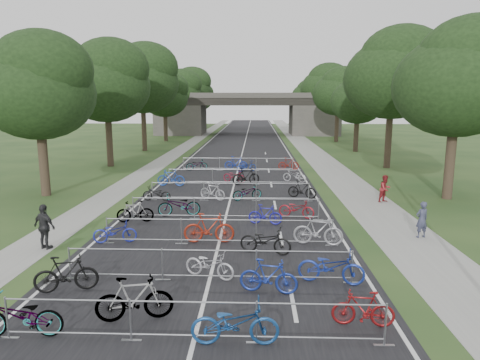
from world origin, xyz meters
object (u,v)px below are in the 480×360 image
(bike_0, at_px, (20,317))
(bike_2, at_px, (235,323))
(bike_1, at_px, (134,299))
(pedestrian_a, at_px, (422,220))
(pedestrian_c, at_px, (45,227))
(pedestrian_b, at_px, (385,189))
(overpass_bridge, at_px, (247,114))

(bike_0, relative_size, bike_2, 0.98)
(bike_1, bearing_deg, pedestrian_a, -66.85)
(bike_2, relative_size, pedestrian_c, 1.17)
(bike_2, bearing_deg, bike_0, 86.84)
(pedestrian_b, distance_m, pedestrian_c, 17.93)
(overpass_bridge, bearing_deg, pedestrian_b, -79.83)
(pedestrian_b, bearing_deg, pedestrian_c, 176.24)
(overpass_bridge, bearing_deg, pedestrian_a, -81.36)
(bike_0, bearing_deg, bike_2, 84.76)
(bike_1, xyz_separation_m, pedestrian_c, (-5.09, 5.43, 0.29))
(bike_0, relative_size, bike_1, 1.02)
(bike_0, distance_m, bike_2, 5.32)
(bike_2, bearing_deg, pedestrian_a, -43.57)
(pedestrian_a, bearing_deg, overpass_bridge, -100.07)
(bike_2, distance_m, pedestrian_c, 10.17)
(bike_0, bearing_deg, pedestrian_a, 119.07)
(overpass_bridge, distance_m, pedestrian_c, 59.04)
(pedestrian_a, bearing_deg, pedestrian_c, -11.35)
(bike_0, bearing_deg, bike_1, 105.85)
(bike_2, height_order, pedestrian_c, pedestrian_c)
(bike_2, distance_m, pedestrian_b, 16.99)
(pedestrian_a, height_order, pedestrian_b, same)
(bike_2, xyz_separation_m, pedestrian_b, (7.96, 15.01, 0.23))
(bike_2, relative_size, pedestrian_a, 1.34)
(bike_0, height_order, bike_2, bike_2)
(pedestrian_b, relative_size, pedestrian_c, 0.87)
(overpass_bridge, xyz_separation_m, pedestrian_b, (8.98, -50.06, -2.74))
(bike_2, bearing_deg, overpass_bridge, -0.86)
(bike_1, bearing_deg, overpass_bridge, -14.12)
(overpass_bridge, relative_size, bike_1, 15.08)
(overpass_bridge, bearing_deg, pedestrian_c, -96.62)
(overpass_bridge, distance_m, bike_2, 65.15)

